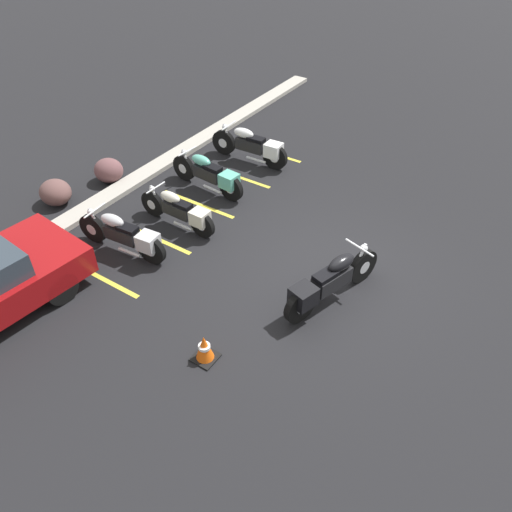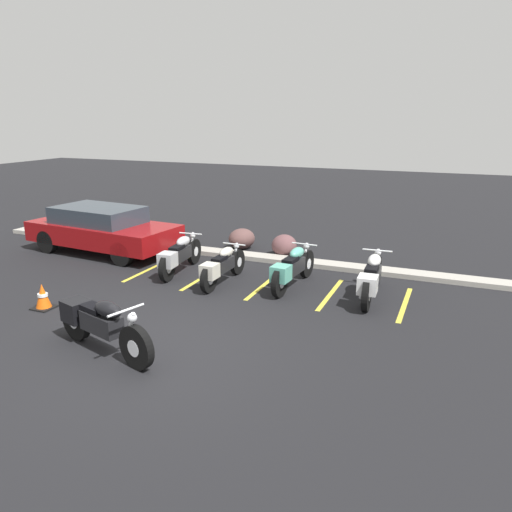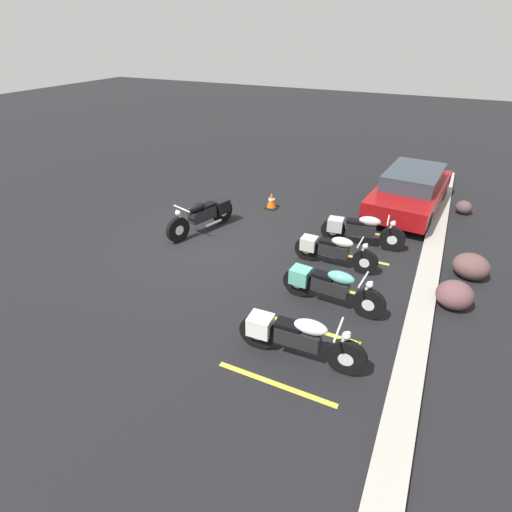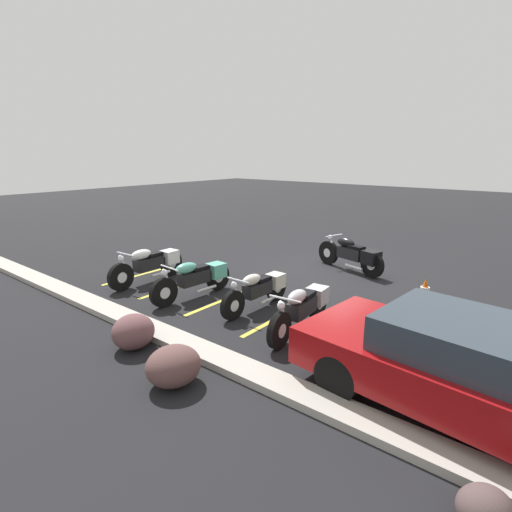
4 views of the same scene
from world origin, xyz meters
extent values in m
plane|color=black|center=(0.00, 0.00, 0.00)|extent=(60.00, 60.00, 0.00)
cylinder|color=black|center=(0.21, -0.64, 0.35)|extent=(0.71, 0.32, 0.70)
cylinder|color=silver|center=(0.21, -0.64, 0.35)|extent=(0.29, 0.20, 0.27)
cylinder|color=black|center=(-1.37, -0.16, 0.35)|extent=(0.71, 0.32, 0.70)
cylinder|color=silver|center=(-1.37, -0.16, 0.35)|extent=(0.29, 0.20, 0.27)
cube|color=black|center=(-0.63, -0.39, 0.51)|extent=(0.86, 0.52, 0.32)
ellipsoid|color=black|center=(-0.43, -0.45, 0.80)|extent=(0.65, 0.44, 0.26)
cube|color=black|center=(-0.81, -0.33, 0.72)|extent=(0.52, 0.38, 0.09)
cube|color=black|center=(-1.32, -0.18, 0.54)|extent=(0.52, 0.49, 0.36)
cylinder|color=silver|center=(0.08, -0.60, 0.63)|extent=(0.28, 0.14, 0.57)
cylinder|color=silver|center=(0.02, -0.58, 0.90)|extent=(0.23, 0.64, 0.04)
sphere|color=silver|center=(0.16, -0.62, 0.82)|extent=(0.15, 0.15, 0.15)
cylinder|color=silver|center=(-0.85, -0.17, 0.19)|extent=(0.58, 0.24, 0.07)
cylinder|color=black|center=(-1.77, 4.65, 0.33)|extent=(0.18, 0.66, 0.65)
cylinder|color=silver|center=(-1.77, 4.65, 0.33)|extent=(0.15, 0.26, 0.25)
cylinder|color=black|center=(-1.63, 3.13, 0.33)|extent=(0.18, 0.66, 0.65)
cylinder|color=silver|center=(-1.63, 3.13, 0.33)|extent=(0.15, 0.26, 0.25)
cube|color=black|center=(-1.70, 3.84, 0.48)|extent=(0.34, 0.77, 0.30)
ellipsoid|color=#B7B7BC|center=(-1.71, 4.04, 0.74)|extent=(0.31, 0.58, 0.24)
cube|color=black|center=(-1.68, 3.67, 0.67)|extent=(0.28, 0.46, 0.08)
cube|color=#B7B7BC|center=(-1.63, 3.18, 0.50)|extent=(0.39, 0.43, 0.34)
cylinder|color=silver|center=(-1.76, 4.54, 0.58)|extent=(0.08, 0.26, 0.53)
cylinder|color=silver|center=(-1.75, 4.48, 0.84)|extent=(0.61, 0.09, 0.04)
sphere|color=silver|center=(-1.77, 4.60, 0.76)|extent=(0.14, 0.14, 0.14)
cylinder|color=silver|center=(-1.81, 3.58, 0.18)|extent=(0.12, 0.55, 0.07)
cylinder|color=black|center=(-0.35, 4.26, 0.31)|extent=(0.12, 0.62, 0.61)
cylinder|color=silver|center=(-0.35, 4.26, 0.31)|extent=(0.12, 0.24, 0.23)
cylinder|color=black|center=(-0.37, 2.82, 0.31)|extent=(0.12, 0.62, 0.61)
cylinder|color=silver|center=(-0.37, 2.82, 0.31)|extent=(0.12, 0.24, 0.23)
cube|color=black|center=(-0.36, 3.49, 0.45)|extent=(0.27, 0.71, 0.28)
ellipsoid|color=beige|center=(-0.36, 3.68, 0.70)|extent=(0.25, 0.53, 0.22)
cube|color=black|center=(-0.36, 3.34, 0.63)|extent=(0.23, 0.41, 0.07)
cube|color=beige|center=(-0.37, 2.87, 0.47)|extent=(0.34, 0.38, 0.32)
cylinder|color=silver|center=(-0.35, 4.15, 0.55)|extent=(0.06, 0.24, 0.50)
cylinder|color=silver|center=(-0.35, 4.09, 0.79)|extent=(0.58, 0.04, 0.03)
sphere|color=silver|center=(-0.35, 4.22, 0.72)|extent=(0.13, 0.13, 0.13)
cylinder|color=silver|center=(-0.50, 3.26, 0.17)|extent=(0.07, 0.51, 0.07)
cylinder|color=black|center=(1.28, 4.69, 0.33)|extent=(0.17, 0.67, 0.66)
cylinder|color=silver|center=(1.28, 4.69, 0.33)|extent=(0.15, 0.26, 0.25)
cylinder|color=black|center=(1.15, 3.15, 0.33)|extent=(0.17, 0.67, 0.66)
cylinder|color=silver|center=(1.15, 3.15, 0.33)|extent=(0.15, 0.26, 0.25)
cube|color=black|center=(1.21, 3.87, 0.48)|extent=(0.34, 0.78, 0.30)
ellipsoid|color=#59B29E|center=(1.23, 4.07, 0.75)|extent=(0.30, 0.58, 0.24)
cube|color=black|center=(1.20, 3.70, 0.68)|extent=(0.27, 0.46, 0.08)
cube|color=#59B29E|center=(1.15, 3.20, 0.51)|extent=(0.39, 0.43, 0.34)
cylinder|color=silver|center=(1.27, 4.57, 0.59)|extent=(0.08, 0.27, 0.53)
cylinder|color=silver|center=(1.26, 4.51, 0.85)|extent=(0.62, 0.09, 0.04)
sphere|color=silver|center=(1.27, 4.64, 0.77)|extent=(0.14, 0.14, 0.14)
cylinder|color=silver|center=(1.05, 3.63, 0.18)|extent=(0.11, 0.55, 0.07)
cylinder|color=black|center=(2.94, 4.67, 0.34)|extent=(0.15, 0.69, 0.68)
cylinder|color=silver|center=(2.94, 4.67, 0.34)|extent=(0.14, 0.26, 0.26)
cylinder|color=black|center=(3.00, 3.06, 0.34)|extent=(0.15, 0.69, 0.68)
cylinder|color=silver|center=(3.00, 3.06, 0.34)|extent=(0.14, 0.26, 0.26)
cube|color=black|center=(2.97, 3.81, 0.50)|extent=(0.32, 0.80, 0.31)
ellipsoid|color=white|center=(2.96, 4.02, 0.78)|extent=(0.29, 0.59, 0.25)
cube|color=black|center=(2.98, 3.64, 0.70)|extent=(0.27, 0.46, 0.08)
cube|color=white|center=(3.00, 3.12, 0.53)|extent=(0.39, 0.43, 0.35)
cylinder|color=silver|center=(2.94, 4.54, 0.61)|extent=(0.07, 0.27, 0.55)
cylinder|color=silver|center=(2.94, 4.48, 0.88)|extent=(0.64, 0.06, 0.04)
sphere|color=silver|center=(2.94, 4.62, 0.80)|extent=(0.14, 0.14, 0.14)
cylinder|color=silver|center=(2.84, 3.55, 0.19)|extent=(0.09, 0.57, 0.07)
cylinder|color=black|center=(-3.23, 5.34, 0.32)|extent=(0.66, 0.28, 0.64)
cylinder|color=black|center=(-3.38, 3.76, 0.32)|extent=(0.66, 0.28, 0.64)
cube|color=#A8A399|center=(0.00, 5.66, 0.06)|extent=(18.00, 0.50, 0.12)
ellipsoid|color=brown|center=(-1.24, 6.52, 0.29)|extent=(0.94, 0.99, 0.59)
ellipsoid|color=brown|center=(0.17, 6.22, 0.30)|extent=(0.75, 0.80, 0.60)
cube|color=black|center=(-3.00, 0.71, 0.01)|extent=(0.40, 0.40, 0.03)
cone|color=#EA590F|center=(-3.00, 0.71, 0.26)|extent=(0.32, 0.32, 0.52)
cylinder|color=white|center=(-3.00, 0.71, 0.28)|extent=(0.20, 0.20, 0.06)
cube|color=gold|center=(-2.56, 3.71, 0.00)|extent=(0.10, 2.10, 0.00)
cube|color=gold|center=(-1.00, 3.71, 0.00)|extent=(0.10, 2.10, 0.00)
cube|color=gold|center=(0.56, 3.71, 0.00)|extent=(0.10, 2.10, 0.00)
cube|color=gold|center=(2.12, 3.71, 0.00)|extent=(0.10, 2.10, 0.00)
cube|color=gold|center=(3.68, 3.71, 0.00)|extent=(0.10, 2.10, 0.00)
camera|label=1|loc=(-6.99, -2.93, 6.60)|focal=35.00mm
camera|label=2|loc=(4.52, -6.31, 3.73)|focal=35.00mm
camera|label=3|loc=(7.99, 5.42, 5.13)|focal=28.00mm
camera|label=4|loc=(-5.39, 9.78, 3.26)|focal=28.00mm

